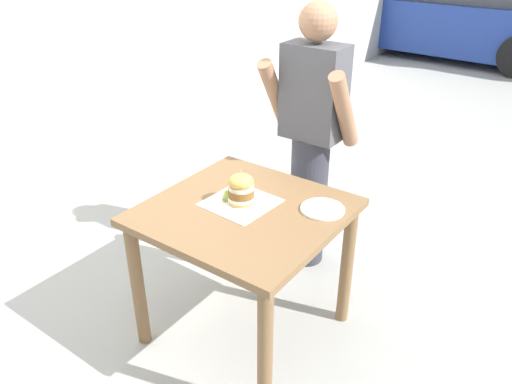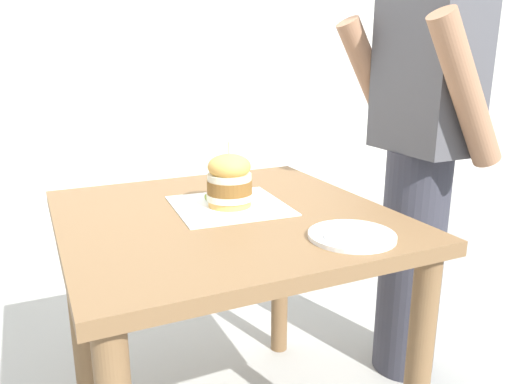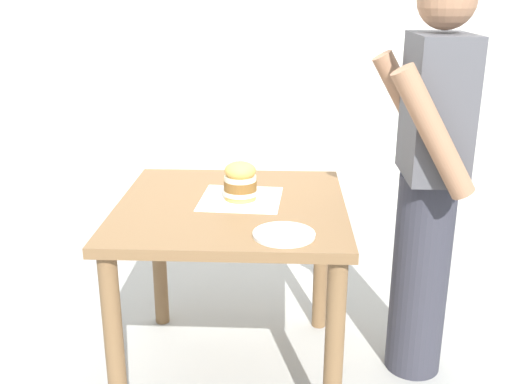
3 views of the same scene
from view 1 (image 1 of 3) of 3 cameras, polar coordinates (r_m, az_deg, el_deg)
The scene contains 8 objects.
ground_plane at distance 2.97m, azimuth -1.16°, elevation -15.29°, with size 80.00×80.00×0.00m, color #9E9E99.
patio_table at distance 2.57m, azimuth -1.30°, elevation -4.61°, with size 0.93×0.92×0.80m.
serving_paper at distance 2.54m, azimuth -1.78°, elevation -1.20°, with size 0.32×0.32×0.00m, color white.
sandwich at distance 2.50m, azimuth -1.72°, elevation 0.35°, with size 0.14×0.14×0.19m.
pickle_spear at distance 2.58m, azimuth -3.51°, elevation -0.46°, with size 0.02×0.02×0.08m, color #8EA83D.
side_plate_with_forks at distance 2.50m, azimuth 7.62°, elevation -1.95°, with size 0.22×0.22×0.02m.
diner_across_table at distance 3.10m, azimuth 6.32°, elevation 6.02°, with size 0.55×0.35×1.69m.
parked_car_near_curb at distance 9.64m, azimuth 22.25°, elevation 18.43°, with size 4.29×2.02×1.60m.
Camera 1 is at (1.30, -1.72, 2.05)m, focal length 35.00 mm.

